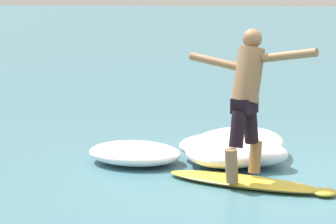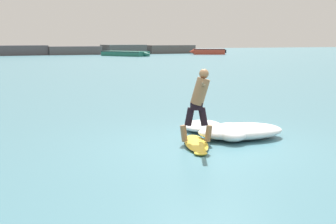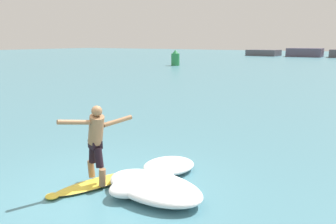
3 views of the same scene
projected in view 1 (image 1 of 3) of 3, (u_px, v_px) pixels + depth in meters
name	position (u px, v px, depth m)	size (l,w,h in m)	color
ground_plane	(265.00, 181.00, 8.66)	(200.00, 200.00, 0.00)	teal
surfboard	(246.00, 182.00, 8.45)	(1.08, 1.95, 0.22)	yellow
surfer	(247.00, 92.00, 8.37)	(0.81, 1.42, 1.58)	#8E6643
wave_foam_at_tail	(232.00, 150.00, 9.44)	(1.23, 1.60, 0.36)	white
wave_foam_at_nose	(236.00, 146.00, 9.69)	(2.16, 1.37, 0.35)	white
wave_foam_beside	(135.00, 153.00, 9.54)	(1.39, 1.49, 0.25)	white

